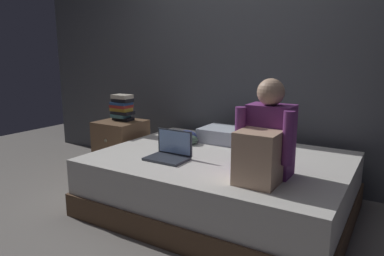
# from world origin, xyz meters

# --- Properties ---
(ground_plane) EXTENTS (8.00, 8.00, 0.00)m
(ground_plane) POSITION_xyz_m (0.00, 0.00, 0.00)
(ground_plane) COLOR gray
(wall_back) EXTENTS (5.60, 0.10, 2.70)m
(wall_back) POSITION_xyz_m (0.00, 1.20, 1.35)
(wall_back) COLOR #4C4F54
(wall_back) RESTS_ON ground_plane
(bed) EXTENTS (2.00, 1.50, 0.47)m
(bed) POSITION_xyz_m (0.20, 0.30, 0.23)
(bed) COLOR brown
(bed) RESTS_ON ground_plane
(nightstand) EXTENTS (0.44, 0.46, 0.59)m
(nightstand) POSITION_xyz_m (-1.10, 0.53, 0.29)
(nightstand) COLOR brown
(nightstand) RESTS_ON ground_plane
(person_sitting) EXTENTS (0.39, 0.44, 0.66)m
(person_sitting) POSITION_xyz_m (0.68, -0.01, 0.72)
(person_sitting) COLOR #75337A
(person_sitting) RESTS_ON bed
(laptop) EXTENTS (0.32, 0.23, 0.22)m
(laptop) POSITION_xyz_m (-0.11, 0.02, 0.52)
(laptop) COLOR #333842
(laptop) RESTS_ON bed
(pillow) EXTENTS (0.56, 0.36, 0.13)m
(pillow) POSITION_xyz_m (0.08, 0.75, 0.53)
(pillow) COLOR silver
(pillow) RESTS_ON bed
(book_stack) EXTENTS (0.24, 0.16, 0.27)m
(book_stack) POSITION_xyz_m (-1.11, 0.57, 0.73)
(book_stack) COLOR black
(book_stack) RESTS_ON nightstand
(clothes_pile) EXTENTS (0.24, 0.20, 0.11)m
(clothes_pile) POSITION_xyz_m (-0.27, 0.53, 0.52)
(clothes_pile) COLOR #4C6B56
(clothes_pile) RESTS_ON bed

